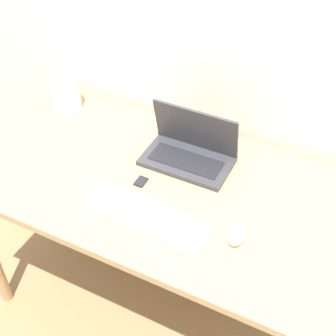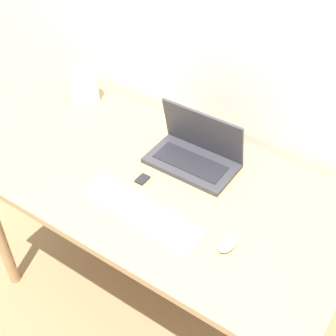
% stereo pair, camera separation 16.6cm
% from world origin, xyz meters
% --- Properties ---
extents(wall_back, '(6.00, 0.05, 2.50)m').
position_xyz_m(wall_back, '(0.00, 0.83, 1.25)').
color(wall_back, silver).
rests_on(wall_back, ground_plane).
extents(desk, '(1.44, 0.77, 0.77)m').
position_xyz_m(desk, '(0.00, 0.38, 0.68)').
color(desk, tan).
rests_on(desk, ground_plane).
extents(laptop, '(0.34, 0.20, 0.22)m').
position_xyz_m(laptop, '(0.04, 0.56, 0.81)').
color(laptop, '#333338').
rests_on(laptop, desk).
extents(keyboard, '(0.48, 0.17, 0.02)m').
position_xyz_m(keyboard, '(0.04, 0.21, 0.78)').
color(keyboard, silver).
rests_on(keyboard, desk).
extents(mouse, '(0.05, 0.09, 0.03)m').
position_xyz_m(mouse, '(0.35, 0.26, 0.78)').
color(mouse, white).
rests_on(mouse, desk).
extents(vase, '(0.13, 0.13, 0.21)m').
position_xyz_m(vase, '(-0.60, 0.64, 0.87)').
color(vase, white).
rests_on(vase, desk).
extents(mp3_player, '(0.04, 0.05, 0.01)m').
position_xyz_m(mp3_player, '(-0.06, 0.36, 0.77)').
color(mp3_player, black).
rests_on(mp3_player, desk).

